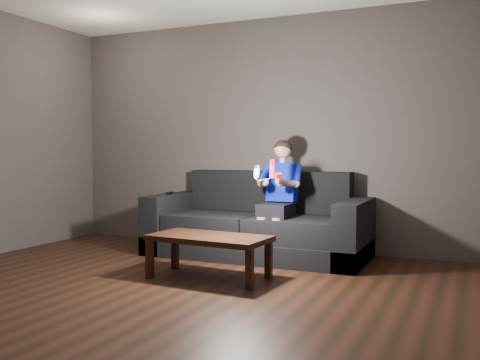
% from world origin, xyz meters
% --- Properties ---
extents(floor, '(5.00, 5.00, 0.00)m').
position_xyz_m(floor, '(0.00, 0.00, 0.00)').
color(floor, black).
rests_on(floor, ground).
extents(back_wall, '(5.00, 0.04, 2.70)m').
position_xyz_m(back_wall, '(0.00, 2.50, 1.35)').
color(back_wall, '#413C39').
rests_on(back_wall, ground).
extents(sofa, '(2.37, 1.02, 0.92)m').
position_xyz_m(sofa, '(0.17, 1.98, 0.30)').
color(sofa, black).
rests_on(sofa, floor).
extents(child, '(0.46, 0.57, 1.14)m').
position_xyz_m(child, '(0.44, 1.91, 0.76)').
color(child, black).
rests_on(child, sofa).
extents(wii_remote_red, '(0.06, 0.08, 0.19)m').
position_xyz_m(wii_remote_red, '(0.53, 1.47, 0.97)').
color(wii_remote_red, red).
rests_on(wii_remote_red, child).
extents(nunchuk_white, '(0.06, 0.10, 0.16)m').
position_xyz_m(nunchuk_white, '(0.37, 1.47, 0.94)').
color(nunchuk_white, silver).
rests_on(nunchuk_white, child).
extents(wii_remote_black, '(0.07, 0.15, 0.03)m').
position_xyz_m(wii_remote_black, '(-0.89, 1.89, 0.66)').
color(wii_remote_black, black).
rests_on(wii_remote_black, sofa).
extents(coffee_table, '(1.11, 0.61, 0.39)m').
position_xyz_m(coffee_table, '(0.17, 0.82, 0.34)').
color(coffee_table, black).
rests_on(coffee_table, floor).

